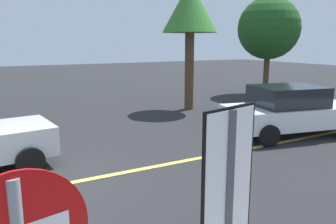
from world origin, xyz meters
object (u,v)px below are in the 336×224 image
(speed_limit_sign, at_px, (227,210))
(car_white_approaching, at_px, (291,110))
(tree_right_verge, at_px, (269,29))
(tree_centre_verge, at_px, (190,10))

(speed_limit_sign, bearing_deg, car_white_approaching, 38.76)
(car_white_approaching, distance_m, tree_right_verge, 9.27)
(tree_centre_verge, relative_size, tree_right_verge, 1.01)
(car_white_approaching, bearing_deg, tree_centre_verge, 96.93)
(speed_limit_sign, xyz_separation_m, tree_right_verge, (12.68, 12.52, 1.94))
(speed_limit_sign, distance_m, tree_right_verge, 17.92)
(speed_limit_sign, relative_size, tree_centre_verge, 0.46)
(car_white_approaching, bearing_deg, tree_right_verge, 50.73)
(tree_right_verge, bearing_deg, tree_centre_verge, -165.28)
(car_white_approaching, xyz_separation_m, tree_centre_verge, (-0.63, 5.18, 3.51))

